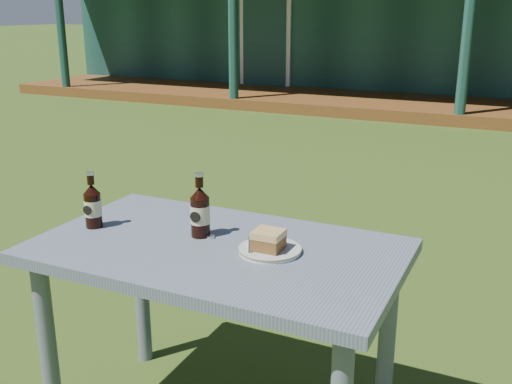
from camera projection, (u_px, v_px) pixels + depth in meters
The scene contains 8 objects.
ground at pixel (349, 265), 3.56m from camera, with size 80.00×80.00×0.00m, color #334916.
cafe_table at pixel (218, 274), 1.99m from camera, with size 1.20×0.70×0.72m.
plate at pixel (270, 250), 1.91m from camera, with size 0.20×0.20×0.01m.
cake_slice at pixel (268, 240), 1.89m from camera, with size 0.09×0.09×0.06m.
fork at pixel (250, 245), 1.92m from camera, with size 0.01×0.14×0.00m, color silver.
cola_bottle_near at pixel (200, 211), 2.02m from camera, with size 0.07×0.07×0.22m.
cola_bottle_far at pixel (93, 205), 2.10m from camera, with size 0.06×0.06×0.20m.
bottle_cap at pixel (211, 237), 2.02m from camera, with size 0.03×0.03×0.01m, color silver.
Camera 1 is at (0.89, -3.19, 1.47)m, focal length 42.00 mm.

